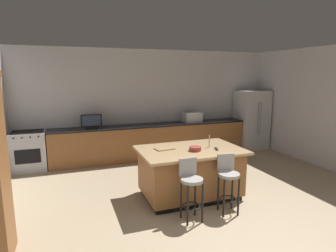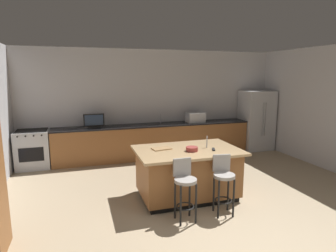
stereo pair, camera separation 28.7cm
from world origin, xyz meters
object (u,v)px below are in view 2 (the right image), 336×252
at_px(kitchen_island, 187,173).
at_px(microwave, 195,117).
at_px(bar_stool_left, 185,185).
at_px(refrigerator, 256,120).
at_px(cutting_board, 162,149).
at_px(tv_monitor, 94,122).
at_px(fruit_bowl, 192,149).
at_px(tv_remote, 214,149).
at_px(bar_stool_right, 223,180).
at_px(range_oven, 33,149).

relative_size(kitchen_island, microwave, 3.86).
bearing_deg(bar_stool_left, microwave, 63.81).
distance_m(refrigerator, cutting_board, 4.39).
relative_size(tv_monitor, fruit_bowl, 2.40).
relative_size(fruit_bowl, cutting_board, 0.63).
bearing_deg(kitchen_island, microwave, 64.46).
bearing_deg(kitchen_island, tv_remote, -23.83).
bearing_deg(bar_stool_right, tv_monitor, 127.27).
xyz_separation_m(fruit_bowl, tv_remote, (0.40, -0.04, -0.03)).
bearing_deg(tv_monitor, cutting_board, -66.88).
bearing_deg(tv_monitor, bar_stool_right, -61.68).
xyz_separation_m(kitchen_island, bar_stool_left, (-0.35, -0.78, 0.11)).
xyz_separation_m(range_oven, bar_stool_right, (3.25, -3.40, 0.11)).
xyz_separation_m(range_oven, bar_stool_left, (2.58, -3.42, 0.11)).
height_order(refrigerator, cutting_board, refrigerator).
distance_m(fruit_bowl, tv_remote, 0.40).
xyz_separation_m(bar_stool_left, bar_stool_right, (0.67, 0.02, -0.00)).
xyz_separation_m(kitchen_island, refrigerator, (3.21, 2.59, 0.42)).
height_order(range_oven, bar_stool_right, bar_stool_right).
distance_m(tv_remote, cutting_board, 0.93).
distance_m(range_oven, microwave, 4.23).
distance_m(bar_stool_right, cutting_board, 1.23).
bearing_deg(bar_stool_left, fruit_bowl, 58.66).
xyz_separation_m(refrigerator, bar_stool_left, (-3.56, -3.37, -0.31)).
xyz_separation_m(bar_stool_right, fruit_bowl, (-0.29, 0.62, 0.37)).
distance_m(kitchen_island, refrigerator, 4.14).
bearing_deg(microwave, cutting_board, -124.33).
height_order(refrigerator, bar_stool_right, refrigerator).
distance_m(kitchen_island, fruit_bowl, 0.50).
relative_size(kitchen_island, cutting_board, 5.56).
bearing_deg(refrigerator, tv_monitor, 179.96).
relative_size(refrigerator, cutting_board, 5.27).
bearing_deg(kitchen_island, refrigerator, 38.85).
xyz_separation_m(refrigerator, tv_remote, (-2.79, -2.77, 0.04)).
xyz_separation_m(kitchen_island, bar_stool_right, (0.32, -0.76, 0.11)).
xyz_separation_m(tv_monitor, fruit_bowl, (1.51, -2.73, -0.13)).
bearing_deg(cutting_board, microwave, 55.67).
bearing_deg(fruit_bowl, bar_stool_left, -120.31).
xyz_separation_m(microwave, fruit_bowl, (-1.23, -2.78, -0.11)).
relative_size(microwave, tv_remote, 2.82).
bearing_deg(fruit_bowl, tv_monitor, 118.99).
bearing_deg(kitchen_island, range_oven, 137.96).
bearing_deg(range_oven, kitchen_island, -42.04).
relative_size(bar_stool_left, bar_stool_right, 1.01).
relative_size(range_oven, tv_monitor, 1.85).
relative_size(microwave, bar_stool_right, 0.50).
xyz_separation_m(tv_monitor, tv_remote, (1.91, -2.78, -0.16)).
bearing_deg(range_oven, tv_monitor, -2.01).
distance_m(microwave, bar_stool_right, 3.56).
relative_size(kitchen_island, bar_stool_right, 1.94).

